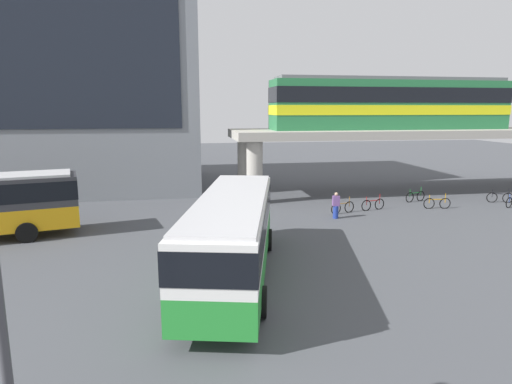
{
  "coord_description": "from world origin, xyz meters",
  "views": [
    {
      "loc": [
        -1.75,
        -13.7,
        6.41
      ],
      "look_at": [
        2.06,
        8.09,
        2.2
      ],
      "focal_mm": 30.69,
      "sensor_mm": 36.0,
      "label": 1
    }
  ],
  "objects_px": {
    "bicycle_green": "(415,196)",
    "bicycle_black": "(500,197)",
    "station_building": "(33,71)",
    "pedestrian_at_kerb": "(336,206)",
    "bicycle_red": "(373,205)",
    "bicycle_orange": "(437,203)",
    "train": "(390,103)",
    "bicycle_brown": "(343,208)",
    "bus_main": "(233,229)"
  },
  "relations": [
    {
      "from": "train",
      "to": "bicycle_green",
      "type": "xyz_separation_m",
      "value": [
        0.42,
        -3.67,
        -6.5
      ]
    },
    {
      "from": "pedestrian_at_kerb",
      "to": "bicycle_brown",
      "type": "bearing_deg",
      "value": 52.8
    },
    {
      "from": "pedestrian_at_kerb",
      "to": "station_building",
      "type": "bearing_deg",
      "value": 144.74
    },
    {
      "from": "bicycle_orange",
      "to": "bus_main",
      "type": "bearing_deg",
      "value": -146.56
    },
    {
      "from": "bicycle_orange",
      "to": "bicycle_black",
      "type": "height_order",
      "value": "same"
    },
    {
      "from": "bicycle_orange",
      "to": "bicycle_black",
      "type": "xyz_separation_m",
      "value": [
        5.39,
        0.97,
        0.0
      ]
    },
    {
      "from": "bicycle_orange",
      "to": "bicycle_black",
      "type": "bearing_deg",
      "value": 10.16
    },
    {
      "from": "station_building",
      "to": "pedestrian_at_kerb",
      "type": "bearing_deg",
      "value": -35.26
    },
    {
      "from": "station_building",
      "to": "bicycle_green",
      "type": "xyz_separation_m",
      "value": [
        27.48,
        -10.7,
        -9.05
      ]
    },
    {
      "from": "station_building",
      "to": "pedestrian_at_kerb",
      "type": "height_order",
      "value": "station_building"
    },
    {
      "from": "bus_main",
      "to": "bicycle_black",
      "type": "height_order",
      "value": "bus_main"
    },
    {
      "from": "bicycle_red",
      "to": "bicycle_orange",
      "type": "xyz_separation_m",
      "value": [
        4.3,
        -0.34,
        0.0
      ]
    },
    {
      "from": "bicycle_black",
      "to": "station_building",
      "type": "bearing_deg",
      "value": 159.99
    },
    {
      "from": "pedestrian_at_kerb",
      "to": "bicycle_red",
      "type": "bearing_deg",
      "value": 28.02
    },
    {
      "from": "bicycle_orange",
      "to": "bicycle_black",
      "type": "distance_m",
      "value": 5.48
    },
    {
      "from": "station_building",
      "to": "bicycle_green",
      "type": "relative_size",
      "value": 14.75
    },
    {
      "from": "bicycle_green",
      "to": "bicycle_brown",
      "type": "bearing_deg",
      "value": -158.68
    },
    {
      "from": "bicycle_red",
      "to": "bicycle_orange",
      "type": "bearing_deg",
      "value": -4.58
    },
    {
      "from": "station_building",
      "to": "bicycle_orange",
      "type": "bearing_deg",
      "value": -25.17
    },
    {
      "from": "bus_main",
      "to": "bicycle_black",
      "type": "relative_size",
      "value": 6.56
    },
    {
      "from": "station_building",
      "to": "bicycle_orange",
      "type": "height_order",
      "value": "station_building"
    },
    {
      "from": "train",
      "to": "bicycle_black",
      "type": "distance_m",
      "value": 10.19
    },
    {
      "from": "bicycle_black",
      "to": "bicycle_brown",
      "type": "distance_m",
      "value": 11.98
    },
    {
      "from": "train",
      "to": "pedestrian_at_kerb",
      "type": "distance_m",
      "value": 11.7
    },
    {
      "from": "train",
      "to": "bicycle_orange",
      "type": "distance_m",
      "value": 8.86
    },
    {
      "from": "train",
      "to": "pedestrian_at_kerb",
      "type": "height_order",
      "value": "train"
    },
    {
      "from": "station_building",
      "to": "train",
      "type": "relative_size",
      "value": 1.4
    },
    {
      "from": "bus_main",
      "to": "bicycle_red",
      "type": "xyz_separation_m",
      "value": [
        10.28,
        9.97,
        -1.63
      ]
    },
    {
      "from": "bicycle_brown",
      "to": "station_building",
      "type": "bearing_deg",
      "value": 148.12
    },
    {
      "from": "bus_main",
      "to": "bicycle_brown",
      "type": "bearing_deg",
      "value": 49.69
    },
    {
      "from": "train",
      "to": "bus_main",
      "type": "height_order",
      "value": "train"
    },
    {
      "from": "bus_main",
      "to": "pedestrian_at_kerb",
      "type": "bearing_deg",
      "value": 49.27
    },
    {
      "from": "station_building",
      "to": "bus_main",
      "type": "relative_size",
      "value": 2.25
    },
    {
      "from": "train",
      "to": "bus_main",
      "type": "bearing_deg",
      "value": -131.73
    },
    {
      "from": "bicycle_green",
      "to": "bicycle_orange",
      "type": "xyz_separation_m",
      "value": [
        0.23,
        -2.31,
        0.0
      ]
    },
    {
      "from": "bicycle_green",
      "to": "bicycle_brown",
      "type": "height_order",
      "value": "same"
    },
    {
      "from": "pedestrian_at_kerb",
      "to": "train",
      "type": "bearing_deg",
      "value": 47.17
    },
    {
      "from": "station_building",
      "to": "bicycle_red",
      "type": "height_order",
      "value": "station_building"
    },
    {
      "from": "bicycle_black",
      "to": "bicycle_orange",
      "type": "bearing_deg",
      "value": -169.84
    },
    {
      "from": "bus_main",
      "to": "bicycle_green",
      "type": "xyz_separation_m",
      "value": [
        14.35,
        11.94,
        -1.63
      ]
    },
    {
      "from": "bicycle_red",
      "to": "bicycle_black",
      "type": "relative_size",
      "value": 1.01
    },
    {
      "from": "station_building",
      "to": "bicycle_brown",
      "type": "height_order",
      "value": "station_building"
    },
    {
      "from": "bus_main",
      "to": "train",
      "type": "bearing_deg",
      "value": 48.27
    },
    {
      "from": "bicycle_green",
      "to": "pedestrian_at_kerb",
      "type": "height_order",
      "value": "pedestrian_at_kerb"
    },
    {
      "from": "bus_main",
      "to": "pedestrian_at_kerb",
      "type": "height_order",
      "value": "bus_main"
    },
    {
      "from": "train",
      "to": "bus_main",
      "type": "relative_size",
      "value": 1.61
    },
    {
      "from": "bicycle_green",
      "to": "bicycle_orange",
      "type": "relative_size",
      "value": 0.97
    },
    {
      "from": "bicycle_green",
      "to": "pedestrian_at_kerb",
      "type": "distance_m",
      "value": 8.07
    },
    {
      "from": "bicycle_green",
      "to": "bicycle_black",
      "type": "relative_size",
      "value": 1.0
    },
    {
      "from": "bicycle_green",
      "to": "bicycle_black",
      "type": "distance_m",
      "value": 5.78
    }
  ]
}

